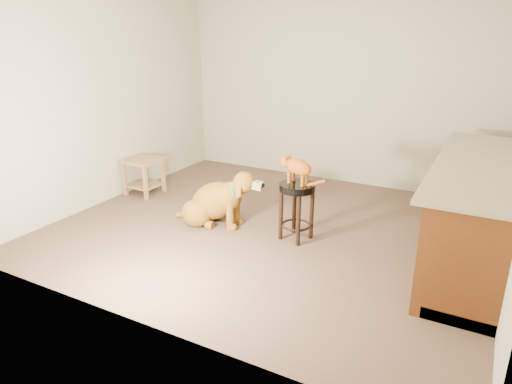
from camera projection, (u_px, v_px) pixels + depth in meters
The scene contains 8 objects.
floor at pixel (271, 228), 5.02m from camera, with size 4.50×4.00×0.01m, color brown.
room_shell at pixel (273, 72), 4.46m from camera, with size 4.54×4.04×2.62m.
cabinet_run at pixel (472, 214), 4.26m from camera, with size 0.70×2.56×0.94m.
padded_stool at pixel (297, 200), 4.64m from camera, with size 0.38×0.38×0.61m.
wood_stool at pixel (468, 190), 5.01m from camera, with size 0.50×0.50×0.78m.
side_table at pixel (144, 171), 6.01m from camera, with size 0.46×0.46×0.48m.
golden_retriever at pixel (215, 202), 5.06m from camera, with size 1.09×0.58×0.69m.
tabby_kitten at pixel (297, 167), 4.53m from camera, with size 0.51×0.21×0.31m.
Camera 1 is at (2.03, -4.13, 2.06)m, focal length 32.00 mm.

